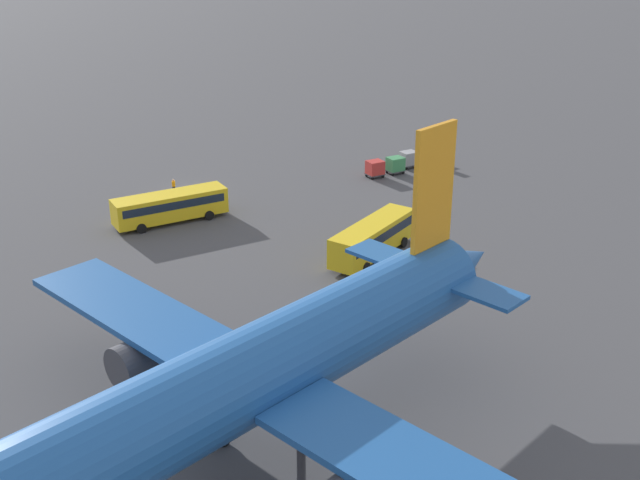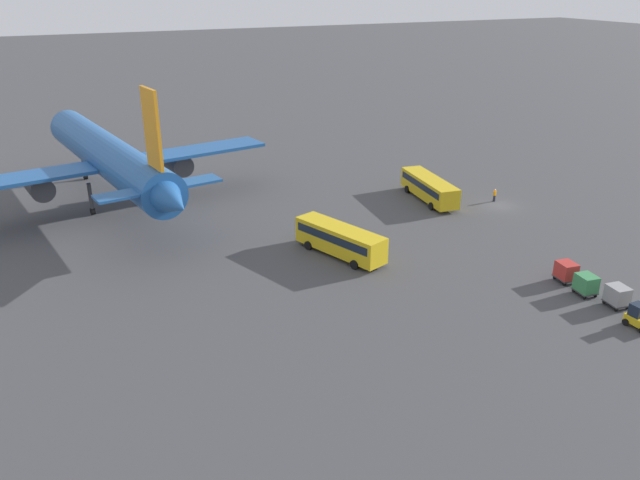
# 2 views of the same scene
# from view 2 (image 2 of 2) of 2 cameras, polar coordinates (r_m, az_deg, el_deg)

# --- Properties ---
(ground_plane) EXTENTS (600.00, 600.00, 0.00)m
(ground_plane) POSITION_cam_2_polar(r_m,az_deg,el_deg) (86.83, 16.00, 3.08)
(ground_plane) COLOR #424244
(airplane) EXTENTS (48.80, 41.85, 17.88)m
(airplane) POSITION_cam_2_polar(r_m,az_deg,el_deg) (85.50, -18.70, 7.19)
(airplane) COLOR #1E5193
(airplane) RESTS_ON ground
(shuttle_bus_near) EXTENTS (12.10, 4.23, 3.10)m
(shuttle_bus_near) POSITION_cam_2_polar(r_m,az_deg,el_deg) (86.24, 9.96, 4.82)
(shuttle_bus_near) COLOR gold
(shuttle_bus_near) RESTS_ON ground
(shuttle_bus_far) EXTENTS (11.62, 6.49, 3.30)m
(shuttle_bus_far) POSITION_cam_2_polar(r_m,az_deg,el_deg) (67.80, 1.84, 0.13)
(shuttle_bus_far) COLOR gold
(shuttle_bus_far) RESTS_ON ground
(baggage_tug) EXTENTS (2.46, 1.73, 2.10)m
(baggage_tug) POSITION_cam_2_polar(r_m,az_deg,el_deg) (61.31, 27.16, -6.31)
(baggage_tug) COLOR gold
(baggage_tug) RESTS_ON ground
(worker_person) EXTENTS (0.38, 0.38, 1.74)m
(worker_person) POSITION_cam_2_polar(r_m,az_deg,el_deg) (87.92, 15.67, 3.96)
(worker_person) COLOR #1E1E2D
(worker_person) RESTS_ON ground
(cargo_cart_grey) EXTENTS (2.17, 1.90, 2.06)m
(cargo_cart_grey) POSITION_cam_2_polar(r_m,az_deg,el_deg) (63.91, 25.55, -4.56)
(cargo_cart_grey) COLOR #38383D
(cargo_cart_grey) RESTS_ON ground
(cargo_cart_green) EXTENTS (2.17, 1.90, 2.06)m
(cargo_cart_green) POSITION_cam_2_polar(r_m,az_deg,el_deg) (64.95, 23.15, -3.69)
(cargo_cart_green) COLOR #38383D
(cargo_cart_green) RESTS_ON ground
(cargo_cart_red) EXTENTS (2.17, 1.90, 2.06)m
(cargo_cart_red) POSITION_cam_2_polar(r_m,az_deg,el_deg) (66.95, 21.58, -2.63)
(cargo_cart_red) COLOR #38383D
(cargo_cart_red) RESTS_ON ground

